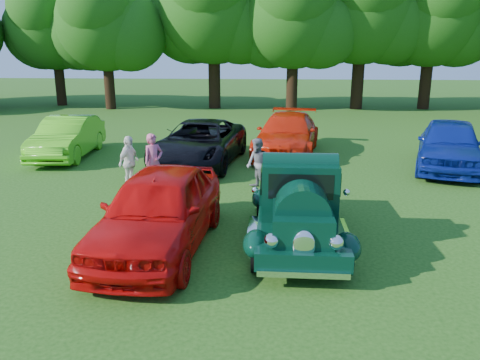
# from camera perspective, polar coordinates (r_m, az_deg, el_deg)

# --- Properties ---
(ground) EXTENTS (120.00, 120.00, 0.00)m
(ground) POSITION_cam_1_polar(r_m,az_deg,el_deg) (9.86, 4.49, -8.33)
(ground) COLOR #1B4710
(ground) RESTS_ON ground
(hero_pickup) EXTENTS (2.15, 4.62, 1.81)m
(hero_pickup) POSITION_cam_1_polar(r_m,az_deg,el_deg) (10.05, 7.09, -3.15)
(hero_pickup) COLOR black
(hero_pickup) RESTS_ON ground
(red_convertible) EXTENTS (2.26, 5.00, 1.67)m
(red_convertible) POSITION_cam_1_polar(r_m,az_deg,el_deg) (9.72, -9.84, -3.60)
(red_convertible) COLOR #C00908
(red_convertible) RESTS_ON ground
(back_car_lime) EXTENTS (2.00, 4.79, 1.54)m
(back_car_lime) POSITION_cam_1_polar(r_m,az_deg,el_deg) (19.14, -20.28, 4.90)
(back_car_lime) COLOR #4CC119
(back_car_lime) RESTS_ON ground
(back_car_black) EXTENTS (3.20, 5.87, 1.56)m
(back_car_black) POSITION_cam_1_polar(r_m,az_deg,el_deg) (16.86, -4.93, 4.53)
(back_car_black) COLOR black
(back_car_black) RESTS_ON ground
(back_car_orange) EXTENTS (2.97, 5.74, 1.59)m
(back_car_orange) POSITION_cam_1_polar(r_m,az_deg,el_deg) (18.48, 5.79, 5.52)
(back_car_orange) COLOR red
(back_car_orange) RESTS_ON ground
(back_car_blue) EXTENTS (3.48, 5.44, 1.72)m
(back_car_blue) POSITION_cam_1_polar(r_m,az_deg,el_deg) (17.63, 24.18, 3.97)
(back_car_blue) COLOR navy
(back_car_blue) RESTS_ON ground
(spectator_pink) EXTENTS (0.71, 0.71, 1.66)m
(spectator_pink) POSITION_cam_1_polar(r_m,az_deg,el_deg) (13.93, -10.48, 2.20)
(spectator_pink) COLOR #D05580
(spectator_pink) RESTS_ON ground
(spectator_grey) EXTENTS (0.87, 0.93, 1.53)m
(spectator_grey) POSITION_cam_1_polar(r_m,az_deg,el_deg) (13.71, 2.13, 1.94)
(spectator_grey) COLOR gray
(spectator_grey) RESTS_ON ground
(spectator_white) EXTENTS (0.63, 1.00, 1.58)m
(spectator_white) POSITION_cam_1_polar(r_m,az_deg,el_deg) (14.17, -13.37, 2.09)
(spectator_white) COLOR white
(spectator_white) RESTS_ON ground
(tree_line) EXTENTS (62.07, 10.19, 12.16)m
(tree_line) POSITION_cam_1_polar(r_m,az_deg,el_deg) (33.33, 7.83, 20.11)
(tree_line) COLOR black
(tree_line) RESTS_ON ground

